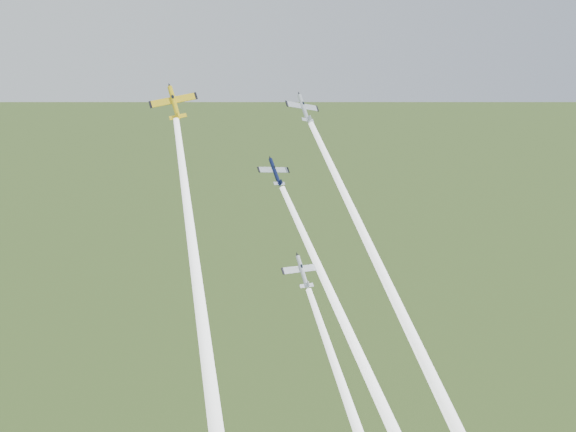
{
  "coord_description": "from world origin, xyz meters",
  "views": [
    {
      "loc": [
        -44.35,
        -112.21,
        125.22
      ],
      "look_at": [
        0.0,
        -6.0,
        92.0
      ],
      "focal_mm": 45.0,
      "sensor_mm": 36.0,
      "label": 1
    }
  ],
  "objects": [
    {
      "name": "smoke_trail_silver_right",
      "position": [
        13.03,
        -22.32,
        78.15
      ],
      "size": [
        13.79,
        50.33,
        57.25
      ],
      "primitive_type": null,
      "rotation": [
        -0.72,
        0.0,
        0.23
      ],
      "color": "white"
    },
    {
      "name": "plane_navy",
      "position": [
        1.19,
        2.84,
        97.61
      ],
      "size": [
        7.14,
        6.83,
        6.61
      ],
      "primitive_type": null,
      "rotation": [
        0.85,
        0.14,
        0.24
      ],
      "color": "#0D143A"
    },
    {
      "name": "plane_yellow",
      "position": [
        -16.46,
        2.14,
        110.67
      ],
      "size": [
        8.12,
        7.12,
        7.77
      ],
      "primitive_type": null,
      "rotation": [
        0.85,
        -0.16,
        -0.13
      ],
      "color": "yellow"
    },
    {
      "name": "plane_silver_low",
      "position": [
        0.85,
        -10.06,
        83.47
      ],
      "size": [
        7.31,
        6.18,
        6.46
      ],
      "primitive_type": null,
      "rotation": [
        0.85,
        0.06,
        0.09
      ],
      "color": "silver"
    },
    {
      "name": "smoke_trail_navy",
      "position": [
        6.69,
        -19.31,
        71.85
      ],
      "size": [
        12.75,
        42.51,
        48.35
      ],
      "primitive_type": null,
      "rotation": [
        -0.72,
        0.0,
        0.24
      ],
      "color": "white"
    },
    {
      "name": "smoke_trail_yellow",
      "position": [
        -19.52,
        -20.67,
        84.68
      ],
      "size": [
        8.19,
        43.53,
        48.8
      ],
      "primitive_type": null,
      "rotation": [
        -0.72,
        0.0,
        -0.13
      ],
      "color": "white"
    },
    {
      "name": "plane_silver_right",
      "position": [
        7.04,
        3.75,
        108.37
      ],
      "size": [
        7.17,
        7.18,
        7.38
      ],
      "primitive_type": null,
      "rotation": [
        0.85,
        0.2,
        0.23
      ],
      "color": "silver"
    }
  ]
}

